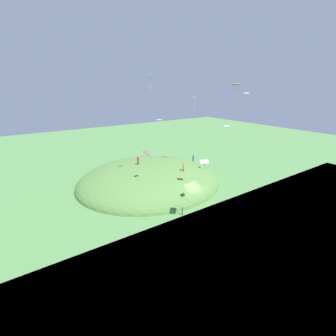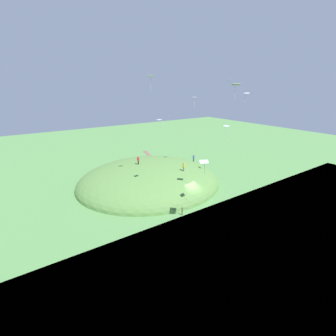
{
  "view_description": "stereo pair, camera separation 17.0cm",
  "coord_description": "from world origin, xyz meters",
  "px_view_note": "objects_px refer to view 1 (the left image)",
  "views": [
    {
      "loc": [
        -27.63,
        24.11,
        17.83
      ],
      "look_at": [
        2.31,
        3.29,
        5.37
      ],
      "focal_mm": 25.84,
      "sensor_mm": 36.0,
      "label": 1
    },
    {
      "loc": [
        -27.72,
        23.97,
        17.83
      ],
      "look_at": [
        2.31,
        3.29,
        5.37
      ],
      "focal_mm": 25.84,
      "sensor_mm": 36.0,
      "label": 2
    }
  ],
  "objects_px": {
    "kite_6": "(246,94)",
    "mooring_post": "(182,211)",
    "person_on_hilltop": "(138,159)",
    "kite_1": "(151,77)",
    "kite_5": "(204,162)",
    "kite_4": "(227,127)",
    "kite_3": "(159,120)",
    "kite_0": "(194,98)",
    "kite_7": "(236,85)",
    "person_near_shore": "(184,166)",
    "person_with_child": "(193,157)",
    "kite_2": "(228,79)"
  },
  "relations": [
    {
      "from": "kite_2",
      "to": "kite_3",
      "type": "xyz_separation_m",
      "value": [
        -2.12,
        15.6,
        -5.59
      ]
    },
    {
      "from": "kite_5",
      "to": "kite_7",
      "type": "bearing_deg",
      "value": -82.97
    },
    {
      "from": "kite_3",
      "to": "kite_6",
      "type": "bearing_deg",
      "value": -103.34
    },
    {
      "from": "kite_1",
      "to": "mooring_post",
      "type": "bearing_deg",
      "value": -174.95
    },
    {
      "from": "kite_2",
      "to": "kite_4",
      "type": "distance_m",
      "value": 16.78
    },
    {
      "from": "kite_2",
      "to": "mooring_post",
      "type": "xyz_separation_m",
      "value": [
        -6.25,
        14.47,
        -18.26
      ]
    },
    {
      "from": "kite_2",
      "to": "kite_3",
      "type": "relative_size",
      "value": 0.99
    },
    {
      "from": "kite_0",
      "to": "kite_7",
      "type": "bearing_deg",
      "value": 160.23
    },
    {
      "from": "person_on_hilltop",
      "to": "person_near_shore",
      "type": "relative_size",
      "value": 1.0
    },
    {
      "from": "kite_2",
      "to": "kite_0",
      "type": "bearing_deg",
      "value": 50.56
    },
    {
      "from": "kite_0",
      "to": "kite_7",
      "type": "height_order",
      "value": "kite_7"
    },
    {
      "from": "person_near_shore",
      "to": "kite_4",
      "type": "bearing_deg",
      "value": -169.66
    },
    {
      "from": "kite_2",
      "to": "person_on_hilltop",
      "type": "bearing_deg",
      "value": 59.16
    },
    {
      "from": "person_on_hilltop",
      "to": "kite_3",
      "type": "distance_m",
      "value": 13.54
    },
    {
      "from": "kite_2",
      "to": "kite_4",
      "type": "xyz_separation_m",
      "value": [
        -10.74,
        11.53,
        -5.77
      ]
    },
    {
      "from": "kite_3",
      "to": "kite_7",
      "type": "height_order",
      "value": "kite_7"
    },
    {
      "from": "kite_3",
      "to": "mooring_post",
      "type": "bearing_deg",
      "value": -164.65
    },
    {
      "from": "person_near_shore",
      "to": "kite_2",
      "type": "relative_size",
      "value": 1.32
    },
    {
      "from": "kite_6",
      "to": "mooring_post",
      "type": "height_order",
      "value": "kite_6"
    },
    {
      "from": "person_near_shore",
      "to": "kite_6",
      "type": "relative_size",
      "value": 1.08
    },
    {
      "from": "person_on_hilltop",
      "to": "mooring_post",
      "type": "relative_size",
      "value": 1.27
    },
    {
      "from": "kite_5",
      "to": "kite_6",
      "type": "bearing_deg",
      "value": -69.32
    },
    {
      "from": "person_on_hilltop",
      "to": "kite_1",
      "type": "height_order",
      "value": "kite_1"
    },
    {
      "from": "kite_0",
      "to": "kite_4",
      "type": "relative_size",
      "value": 1.06
    },
    {
      "from": "kite_1",
      "to": "kite_4",
      "type": "height_order",
      "value": "kite_1"
    },
    {
      "from": "kite_4",
      "to": "mooring_post",
      "type": "relative_size",
      "value": 1.53
    },
    {
      "from": "kite_0",
      "to": "kite_4",
      "type": "bearing_deg",
      "value": 153.68
    },
    {
      "from": "person_near_shore",
      "to": "person_with_child",
      "type": "xyz_separation_m",
      "value": [
        7.63,
        -8.88,
        -1.74
      ]
    },
    {
      "from": "kite_0",
      "to": "kite_6",
      "type": "height_order",
      "value": "kite_6"
    },
    {
      "from": "kite_4",
      "to": "kite_7",
      "type": "xyz_separation_m",
      "value": [
        1.17,
        -2.36,
        4.79
      ]
    },
    {
      "from": "person_near_shore",
      "to": "kite_2",
      "type": "height_order",
      "value": "kite_2"
    },
    {
      "from": "kite_3",
      "to": "kite_4",
      "type": "bearing_deg",
      "value": -154.7
    },
    {
      "from": "person_near_shore",
      "to": "person_with_child",
      "type": "relative_size",
      "value": 0.88
    },
    {
      "from": "kite_2",
      "to": "kite_3",
      "type": "bearing_deg",
      "value": 97.74
    },
    {
      "from": "kite_4",
      "to": "kite_3",
      "type": "bearing_deg",
      "value": 25.3
    },
    {
      "from": "kite_0",
      "to": "kite_7",
      "type": "relative_size",
      "value": 1.19
    },
    {
      "from": "person_on_hilltop",
      "to": "kite_5",
      "type": "bearing_deg",
      "value": 49.94
    },
    {
      "from": "person_with_child",
      "to": "kite_5",
      "type": "bearing_deg",
      "value": -53.77
    },
    {
      "from": "kite_0",
      "to": "kite_7",
      "type": "distance_m",
      "value": 14.19
    },
    {
      "from": "person_with_child",
      "to": "mooring_post",
      "type": "xyz_separation_m",
      "value": [
        -15.46,
        15.19,
        -1.85
      ]
    },
    {
      "from": "person_near_shore",
      "to": "kite_3",
      "type": "xyz_separation_m",
      "value": [
        -3.69,
        7.44,
        9.09
      ]
    },
    {
      "from": "person_near_shore",
      "to": "kite_4",
      "type": "distance_m",
      "value": 15.56
    },
    {
      "from": "person_near_shore",
      "to": "kite_1",
      "type": "bearing_deg",
      "value": 122.03
    },
    {
      "from": "kite_7",
      "to": "mooring_post",
      "type": "relative_size",
      "value": 1.36
    },
    {
      "from": "kite_1",
      "to": "kite_2",
      "type": "distance_m",
      "value": 15.11
    },
    {
      "from": "person_with_child",
      "to": "kite_5",
      "type": "xyz_separation_m",
      "value": [
        -19.42,
        15.11,
        6.6
      ]
    },
    {
      "from": "kite_1",
      "to": "kite_6",
      "type": "bearing_deg",
      "value": -114.88
    },
    {
      "from": "kite_1",
      "to": "kite_3",
      "type": "bearing_deg",
      "value": 170.05
    },
    {
      "from": "person_on_hilltop",
      "to": "kite_1",
      "type": "distance_m",
      "value": 16.06
    },
    {
      "from": "person_on_hilltop",
      "to": "kite_6",
      "type": "xyz_separation_m",
      "value": [
        -13.64,
        -12.08,
        11.9
      ]
    }
  ]
}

